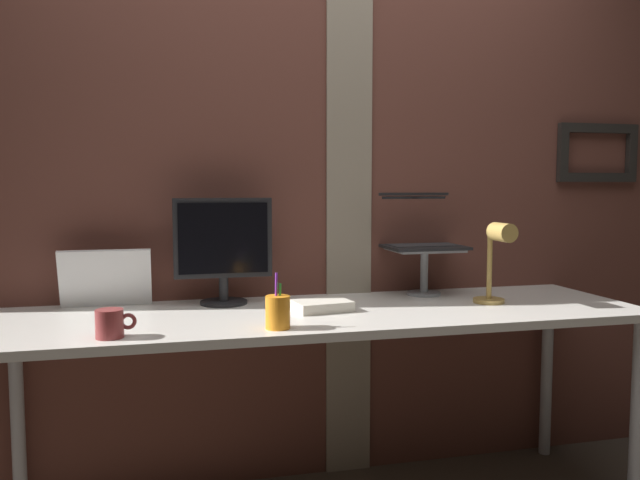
# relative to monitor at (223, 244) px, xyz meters

# --- Properties ---
(brick_wall_back) EXTENTS (3.47, 0.15, 2.62)m
(brick_wall_back) POSITION_rel_monitor_xyz_m (0.38, 0.18, 0.31)
(brick_wall_back) COLOR brown
(brick_wall_back) RESTS_ON ground_plane
(desk) EXTENTS (2.34, 0.69, 0.77)m
(desk) POSITION_rel_monitor_xyz_m (0.35, -0.22, -0.30)
(desk) COLOR silver
(desk) RESTS_ON ground_plane
(monitor) EXTENTS (0.37, 0.18, 0.41)m
(monitor) POSITION_rel_monitor_xyz_m (0.00, 0.00, 0.00)
(monitor) COLOR black
(monitor) RESTS_ON desk
(laptop_stand) EXTENTS (0.28, 0.22, 0.19)m
(laptop_stand) POSITION_rel_monitor_xyz_m (0.83, 0.00, -0.10)
(laptop_stand) COLOR gray
(laptop_stand) RESTS_ON desk
(laptop) EXTENTS (0.32, 0.31, 0.23)m
(laptop) POSITION_rel_monitor_xyz_m (0.83, 0.08, 0.03)
(laptop) COLOR black
(laptop) RESTS_ON laptop_stand
(whiteboard_panel) EXTENTS (0.33, 0.09, 0.22)m
(whiteboard_panel) POSITION_rel_monitor_xyz_m (-0.43, 0.04, -0.12)
(whiteboard_panel) COLOR white
(whiteboard_panel) RESTS_ON desk
(desk_lamp) EXTENTS (0.12, 0.20, 0.32)m
(desk_lamp) POSITION_rel_monitor_xyz_m (1.00, -0.28, -0.04)
(desk_lamp) COLOR tan
(desk_lamp) RESTS_ON desk
(pen_cup) EXTENTS (0.08, 0.08, 0.18)m
(pen_cup) POSITION_rel_monitor_xyz_m (0.13, -0.47, -0.18)
(pen_cup) COLOR orange
(pen_cup) RESTS_ON desk
(coffee_mug) EXTENTS (0.12, 0.08, 0.09)m
(coffee_mug) POSITION_rel_monitor_xyz_m (-0.38, -0.47, -0.19)
(coffee_mug) COLOR maroon
(coffee_mug) RESTS_ON desk
(paper_clutter_stack) EXTENTS (0.22, 0.17, 0.04)m
(paper_clutter_stack) POSITION_rel_monitor_xyz_m (0.33, -0.22, -0.21)
(paper_clutter_stack) COLOR silver
(paper_clutter_stack) RESTS_ON desk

